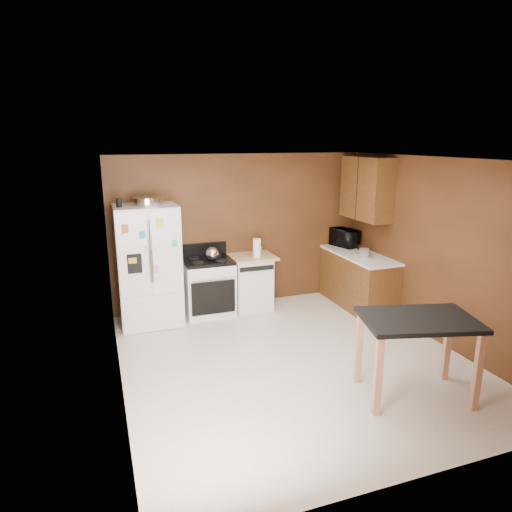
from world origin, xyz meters
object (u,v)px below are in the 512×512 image
pen_cup (119,203)px  island (418,330)px  green_canister (259,250)px  microwave (344,238)px  refrigerator (149,266)px  gas_range (208,286)px  toaster (363,251)px  dishwasher (251,282)px  paper_towel (257,248)px  roasting_pan (147,201)px  kettle (212,254)px

pen_cup → island: size_ratio=0.09×
green_canister → microwave: 1.58m
refrigerator → gas_range: bearing=3.8°
toaster → dishwasher: 1.88m
toaster → island: size_ratio=0.18×
green_canister → refrigerator: refrigerator is taller
paper_towel → roasting_pan: bearing=177.4°
pen_cup → dishwasher: size_ratio=0.14×
microwave → refrigerator: (-3.39, -0.15, -0.14)m
roasting_pan → paper_towel: bearing=-2.6°
pen_cup → kettle: bearing=1.6°
green_canister → dishwasher: size_ratio=0.13×
refrigerator → paper_towel: bearing=-0.7°
pen_cup → green_canister: size_ratio=1.09×
microwave → dishwasher: size_ratio=0.57×
green_canister → microwave: microwave is taller
refrigerator → island: (2.44, -3.04, -0.14)m
paper_towel → island: bearing=-76.4°
pen_cup → kettle: size_ratio=0.57×
roasting_pan → paper_towel: size_ratio=1.49×
gas_range → microwave: bearing=2.0°
toaster → gas_range: gas_range is taller
toaster → island: (-0.86, -2.45, -0.22)m
roasting_pan → microwave: (3.34, 0.09, -0.82)m
green_canister → dishwasher: (-0.18, -0.09, -0.49)m
kettle → microwave: (2.42, 0.17, 0.03)m
kettle → island: 3.36m
kettle → island: kettle is taller
green_canister → gas_range: 1.03m
microwave → island: microwave is taller
pen_cup → microwave: (3.75, 0.21, -0.82)m
roasting_pan → island: roasting_pan is taller
roasting_pan → toaster: roasting_pan is taller
green_canister → dishwasher: bearing=-154.7°
toaster → microwave: microwave is taller
green_canister → refrigerator: size_ratio=0.06×
kettle → island: bearing=-64.0°
dishwasher → island: bearing=-75.5°
toaster → gas_range: (-2.39, 0.65, -0.52)m
kettle → green_canister: bearing=13.1°
roasting_pan → paper_towel: roasting_pan is taller
paper_towel → gas_range: 0.98m
green_canister → refrigerator: (-1.81, -0.17, -0.05)m
paper_towel → dishwasher: size_ratio=0.33×
gas_range → island: bearing=-63.8°
toaster → kettle: bearing=-169.2°
paper_towel → gas_range: paper_towel is taller
roasting_pan → kettle: 1.26m
pen_cup → island: (2.79, -2.98, -1.10)m
pen_cup → toaster: size_ratio=0.52×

